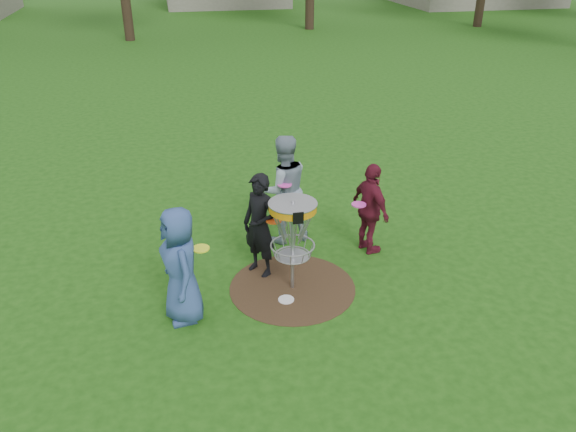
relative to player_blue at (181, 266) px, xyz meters
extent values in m
plane|color=#19470F|center=(1.53, 0.37, -0.79)|extent=(100.00, 100.00, 0.00)
cylinder|color=#47331E|center=(1.53, 0.37, -0.79)|extent=(1.80, 1.80, 0.01)
imported|color=#314C87|center=(0.00, 0.00, 0.00)|extent=(0.66, 0.86, 1.59)
imported|color=black|center=(1.16, 0.88, -0.01)|extent=(0.65, 0.68, 1.57)
imported|color=#7E90A2|center=(1.69, 1.80, 0.10)|extent=(0.95, 0.79, 1.79)
imported|color=maroon|center=(2.93, 1.14, -0.06)|extent=(0.57, 0.93, 1.47)
cylinder|color=white|center=(1.38, 0.08, -0.78)|extent=(0.22, 0.22, 0.02)
cylinder|color=#9EA0A5|center=(1.53, 0.37, -0.10)|extent=(0.05, 0.05, 1.38)
cylinder|color=orange|center=(1.53, 0.37, 0.49)|extent=(0.64, 0.64, 0.10)
cylinder|color=#9EA0A5|center=(1.53, 0.37, 0.54)|extent=(0.66, 0.66, 0.01)
cube|color=black|center=(1.53, 0.04, 0.49)|extent=(0.14, 0.02, 0.16)
torus|color=#9EA0A5|center=(1.53, 0.37, -0.09)|extent=(0.62, 0.62, 0.02)
torus|color=#9EA0A5|center=(1.53, 0.37, -0.25)|extent=(0.50, 0.50, 0.02)
cylinder|color=#9EA0A5|center=(1.53, 0.37, -0.26)|extent=(0.44, 0.44, 0.01)
cylinder|color=#EEFF1C|center=(0.27, 0.07, 0.18)|extent=(0.22, 0.22, 0.02)
cylinder|color=#FF5415|center=(1.32, 0.65, 0.17)|extent=(0.22, 0.22, 0.02)
cylinder|color=#FF43C6|center=(1.66, 1.53, 0.31)|extent=(0.22, 0.22, 0.02)
cylinder|color=#E93DBD|center=(2.68, 1.01, 0.11)|extent=(0.22, 0.22, 0.02)
camera|label=1|loc=(0.07, -6.15, 3.75)|focal=35.00mm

